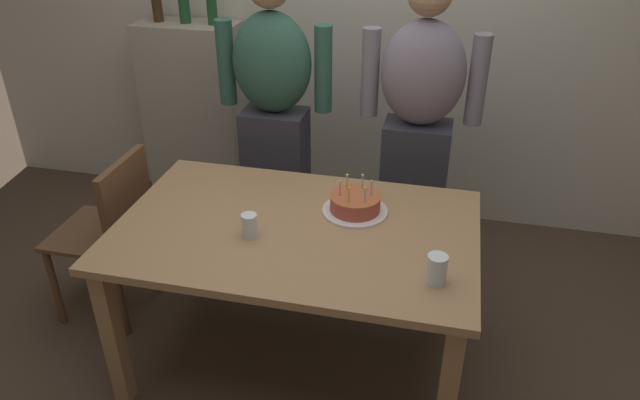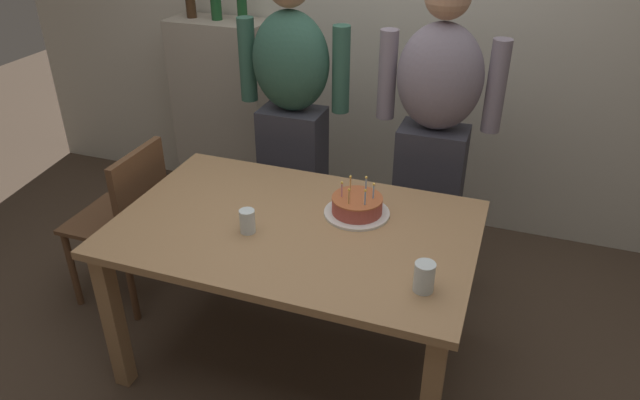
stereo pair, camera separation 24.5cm
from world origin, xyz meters
name	(u,v)px [view 2 (the right image)]	position (x,y,z in m)	size (l,w,h in m)	color
ground_plane	(298,355)	(0.00, 0.00, 0.00)	(10.00, 10.00, 0.00)	#47382B
back_wall	(391,12)	(0.00, 1.55, 1.30)	(5.20, 0.10, 2.60)	beige
dining_table	(295,244)	(0.00, 0.00, 0.64)	(1.50, 0.96, 0.74)	#A37A51
birthday_cake	(357,206)	(0.22, 0.17, 0.78)	(0.28, 0.28, 0.16)	white
water_glass_near	(247,221)	(-0.16, -0.11, 0.79)	(0.06, 0.06, 0.10)	silver
water_glass_far	(424,277)	(0.59, -0.25, 0.80)	(0.07, 0.07, 0.11)	silver
person_man_bearded	(292,118)	(-0.33, 0.80, 0.87)	(0.61, 0.27, 1.66)	#33333D
person_woman_cardigan	(434,137)	(0.43, 0.80, 0.87)	(0.61, 0.27, 1.66)	#33333D
dining_chair	(129,213)	(-0.97, 0.15, 0.52)	(0.42, 0.42, 0.87)	brown
shelf_cabinet	(225,112)	(-1.04, 1.33, 0.62)	(0.62, 0.30, 1.50)	#9E9384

